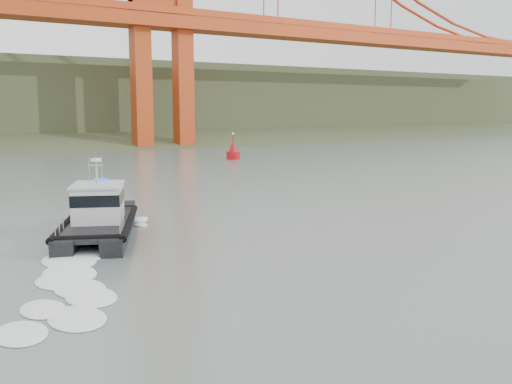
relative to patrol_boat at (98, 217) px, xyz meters
The scene contains 3 objects.
ground 14.02m from the patrol_boat, 47.40° to the right, with size 400.00×400.00×0.00m, color slate.
patrol_boat is the anchor object (origin of this frame).
nav_buoy 49.20m from the patrol_boat, 51.32° to the left, with size 1.91×1.91×3.99m.
Camera 1 is at (-18.65, -21.02, 7.23)m, focal length 40.00 mm.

